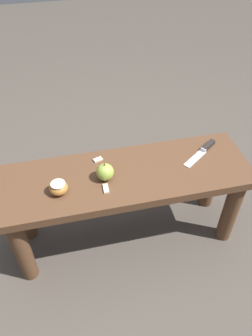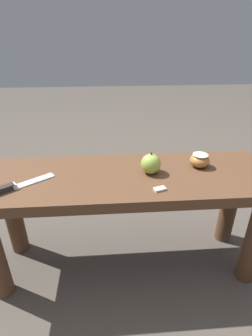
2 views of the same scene
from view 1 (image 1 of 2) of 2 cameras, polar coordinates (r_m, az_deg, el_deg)
The scene contains 7 objects.
ground_plane at distance 1.75m, azimuth 0.02°, elevation -11.45°, with size 8.00×8.00×0.00m, color #4C443D.
wooden_bench at distance 1.48m, azimuth 0.02°, elevation -3.77°, with size 1.10×0.35×0.44m.
knife at distance 1.56m, azimuth 13.47°, elevation 3.18°, with size 0.20×0.15×0.02m.
apple_whole at distance 1.36m, azimuth -3.67°, elevation -0.70°, with size 0.07×0.07×0.08m.
apple_cut at distance 1.34m, azimuth -11.65°, elevation -3.39°, with size 0.08×0.08×0.05m.
apple_slice_near_knife at distance 1.34m, azimuth -3.53°, elevation -3.60°, with size 0.02×0.05×0.01m.
apple_slice_center at distance 1.47m, azimuth -4.91°, elevation 1.47°, with size 0.04×0.03×0.01m.
Camera 1 is at (0.22, 0.98, 1.43)m, focal length 35.00 mm.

